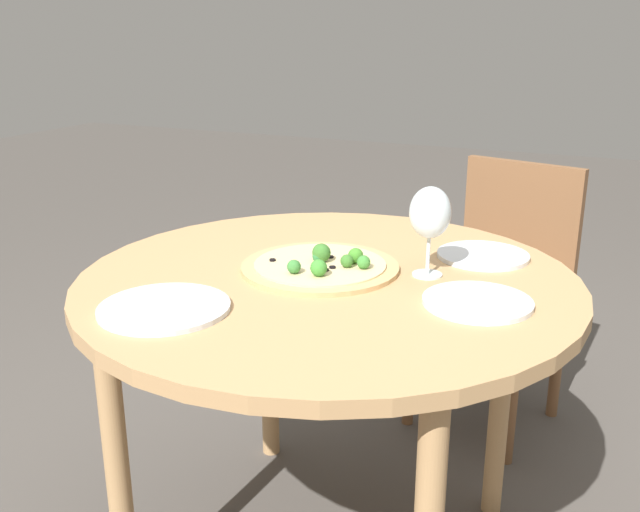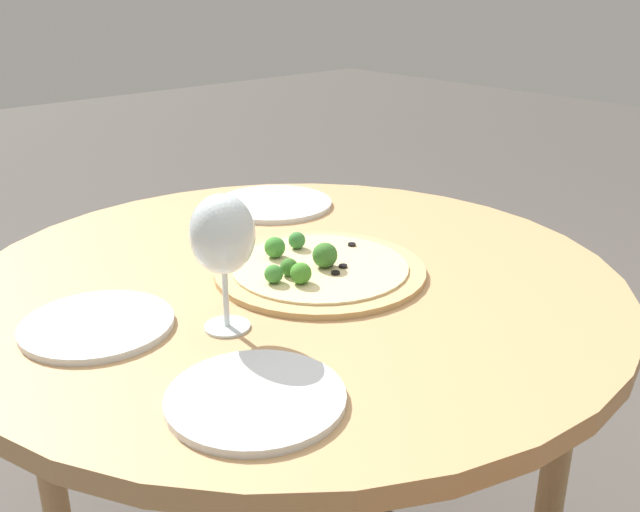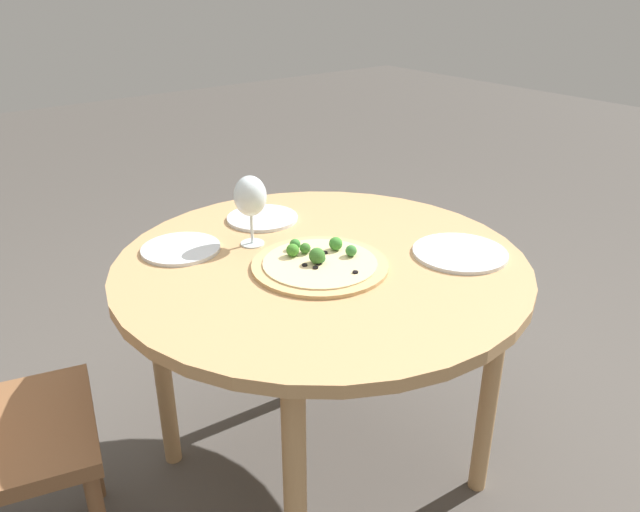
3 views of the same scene
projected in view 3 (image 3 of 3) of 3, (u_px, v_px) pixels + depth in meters
ground_plane at (321, 471)px, 1.89m from camera, size 12.00×12.00×0.00m
dining_table at (321, 285)px, 1.62m from camera, size 1.06×1.06×0.71m
pizza at (320, 263)px, 1.55m from camera, size 0.34×0.34×0.05m
wine_glass at (250, 197)px, 1.62m from camera, size 0.09×0.09×0.19m
plate_near at (460, 253)px, 1.62m from camera, size 0.24×0.24×0.01m
plate_far at (181, 249)px, 1.64m from camera, size 0.21×0.21×0.01m
plate_side at (262, 218)px, 1.84m from camera, size 0.21×0.21×0.01m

